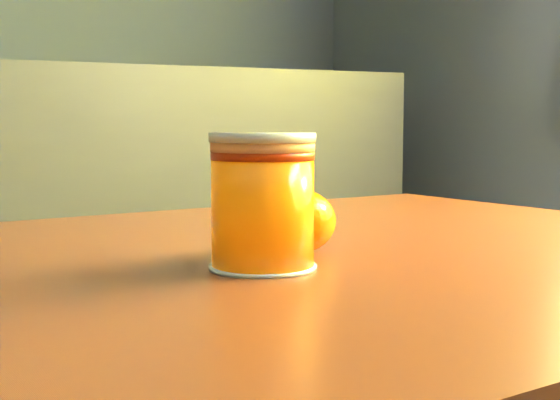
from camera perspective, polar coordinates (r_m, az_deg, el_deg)
name	(u,v)px	position (r m, az deg, el deg)	size (l,w,h in m)	color
table	(260,364)	(0.64, -1.48, -11.87)	(0.99, 0.76, 0.69)	brown
juice_glass	(263,202)	(0.55, -1.28, -0.16)	(0.08, 0.08, 0.09)	#FF6E05
orange_front	(266,219)	(0.59, -1.02, -1.36)	(0.07, 0.07, 0.06)	orange
orange_back	(300,221)	(0.62, 1.49, -1.54)	(0.06, 0.06, 0.05)	orange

